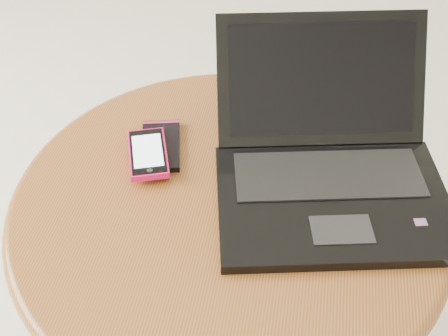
# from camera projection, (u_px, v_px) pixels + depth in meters

# --- Properties ---
(table) EXTENTS (0.63, 0.63, 0.50)m
(table) POSITION_uv_depth(u_px,v_px,m) (228.00, 244.00, 0.90)
(table) COLOR #563013
(table) RESTS_ON ground
(laptop) EXTENTS (0.38, 0.40, 0.18)m
(laptop) POSITION_uv_depth(u_px,v_px,m) (329.00, 164.00, 0.82)
(laptop) COLOR black
(laptop) RESTS_ON table
(phone_black) EXTENTS (0.08, 0.12, 0.01)m
(phone_black) POSITION_uv_depth(u_px,v_px,m) (161.00, 146.00, 0.90)
(phone_black) COLOR black
(phone_black) RESTS_ON table
(phone_pink) EXTENTS (0.09, 0.12, 0.01)m
(phone_pink) POSITION_uv_depth(u_px,v_px,m) (148.00, 154.00, 0.87)
(phone_pink) COLOR #E10E57
(phone_pink) RESTS_ON phone_black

